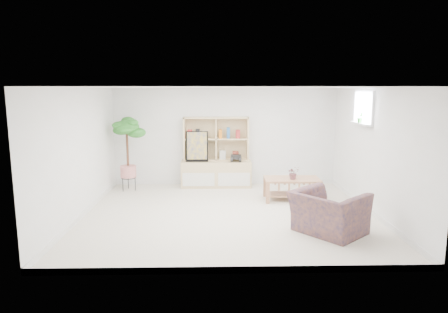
{
  "coord_description": "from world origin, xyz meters",
  "views": [
    {
      "loc": [
        -0.26,
        -7.35,
        2.37
      ],
      "look_at": [
        -0.08,
        0.43,
        1.05
      ],
      "focal_mm": 32.0,
      "sensor_mm": 36.0,
      "label": 1
    }
  ],
  "objects_px": {
    "floor_tree": "(128,154)",
    "armchair": "(329,210)",
    "coffee_table": "(292,189)",
    "storage_unit": "(216,152)"
  },
  "relations": [
    {
      "from": "coffee_table",
      "to": "armchair",
      "type": "relative_size",
      "value": 1.08
    },
    {
      "from": "floor_tree",
      "to": "coffee_table",
      "type": "bearing_deg",
      "value": -13.96
    },
    {
      "from": "coffee_table",
      "to": "armchair",
      "type": "distance_m",
      "value": 2.04
    },
    {
      "from": "coffee_table",
      "to": "armchair",
      "type": "bearing_deg",
      "value": -82.55
    },
    {
      "from": "floor_tree",
      "to": "armchair",
      "type": "distance_m",
      "value": 4.92
    },
    {
      "from": "storage_unit",
      "to": "coffee_table",
      "type": "bearing_deg",
      "value": -37.83
    },
    {
      "from": "coffee_table",
      "to": "armchair",
      "type": "height_order",
      "value": "armchair"
    },
    {
      "from": "floor_tree",
      "to": "armchair",
      "type": "bearing_deg",
      "value": -36.89
    },
    {
      "from": "floor_tree",
      "to": "storage_unit",
      "type": "bearing_deg",
      "value": 9.4
    },
    {
      "from": "floor_tree",
      "to": "armchair",
      "type": "xyz_separation_m",
      "value": [
        3.92,
        -2.94,
        -0.47
      ]
    }
  ]
}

